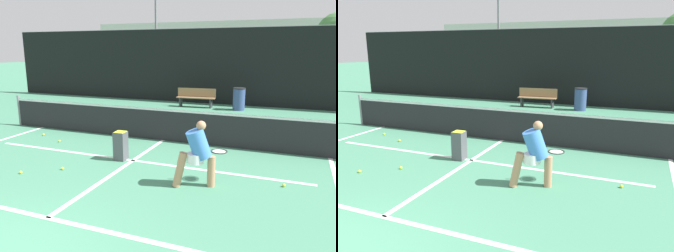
% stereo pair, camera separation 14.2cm
% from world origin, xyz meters
% --- Properties ---
extents(court_baseline_near, '(11.00, 0.10, 0.01)m').
position_xyz_m(court_baseline_near, '(0.00, 1.74, 0.00)').
color(court_baseline_near, white).
rests_on(court_baseline_near, ground).
extents(court_service_line, '(8.25, 0.10, 0.01)m').
position_xyz_m(court_service_line, '(0.00, 4.74, 0.00)').
color(court_service_line, white).
rests_on(court_service_line, ground).
extents(court_center_mark, '(0.10, 4.94, 0.01)m').
position_xyz_m(court_center_mark, '(0.00, 4.21, 0.00)').
color(court_center_mark, white).
rests_on(court_center_mark, ground).
extents(net, '(11.09, 0.09, 1.07)m').
position_xyz_m(net, '(0.00, 6.68, 0.51)').
color(net, slate).
rests_on(net, ground).
extents(fence_back, '(24.00, 0.06, 3.64)m').
position_xyz_m(fence_back, '(0.00, 13.77, 1.81)').
color(fence_back, black).
rests_on(fence_back, ground).
extents(player_practicing, '(1.04, 0.91, 1.34)m').
position_xyz_m(player_practicing, '(1.89, 3.84, 0.71)').
color(player_practicing, tan).
rests_on(player_practicing, ground).
extents(tennis_ball_scattered_0, '(0.07, 0.07, 0.07)m').
position_xyz_m(tennis_ball_scattered_0, '(-2.74, 5.39, 0.03)').
color(tennis_ball_scattered_0, '#D1E033').
rests_on(tennis_ball_scattered_0, ground).
extents(tennis_ball_scattered_1, '(0.07, 0.07, 0.07)m').
position_xyz_m(tennis_ball_scattered_1, '(-1.19, 3.59, 0.03)').
color(tennis_ball_scattered_1, '#D1E033').
rests_on(tennis_ball_scattered_1, ground).
extents(tennis_ball_scattered_2, '(0.07, 0.07, 0.07)m').
position_xyz_m(tennis_ball_scattered_2, '(-1.88, 3.06, 0.03)').
color(tennis_ball_scattered_2, '#D1E033').
rests_on(tennis_ball_scattered_2, ground).
extents(tennis_ball_scattered_4, '(0.07, 0.07, 0.07)m').
position_xyz_m(tennis_ball_scattered_4, '(-3.70, 5.80, 0.03)').
color(tennis_ball_scattered_4, '#D1E033').
rests_on(tennis_ball_scattered_4, ground).
extents(tennis_ball_scattered_5, '(0.07, 0.07, 0.07)m').
position_xyz_m(tennis_ball_scattered_5, '(3.50, 4.43, 0.03)').
color(tennis_ball_scattered_5, '#D1E033').
rests_on(tennis_ball_scattered_5, ground).
extents(ball_hopper, '(0.28, 0.28, 0.71)m').
position_xyz_m(ball_hopper, '(-0.31, 4.70, 0.37)').
color(ball_hopper, '#4C4C51').
rests_on(ball_hopper, ground).
extents(courtside_bench, '(1.82, 0.52, 0.86)m').
position_xyz_m(courtside_bench, '(-0.74, 12.56, 0.48)').
color(courtside_bench, olive).
rests_on(courtside_bench, ground).
extents(trash_bin, '(0.55, 0.55, 0.99)m').
position_xyz_m(trash_bin, '(1.26, 12.47, 0.50)').
color(trash_bin, '#384C7F').
rests_on(trash_bin, ground).
extents(parked_car, '(1.66, 4.19, 1.39)m').
position_xyz_m(parked_car, '(-1.60, 17.05, 0.59)').
color(parked_car, '#B7B7BC').
rests_on(parked_car, ground).
extents(floodlight_mast, '(1.10, 0.24, 8.27)m').
position_xyz_m(floodlight_mast, '(-5.73, 19.45, 5.27)').
color(floodlight_mast, slate).
rests_on(floodlight_mast, ground).
extents(building_far, '(36.00, 2.40, 5.37)m').
position_xyz_m(building_far, '(0.00, 32.86, 2.68)').
color(building_far, beige).
rests_on(building_far, ground).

